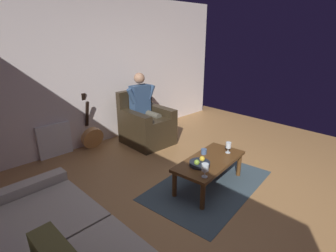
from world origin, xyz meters
name	(u,v)px	position (x,y,z in m)	size (l,w,h in m)	color
ground_plane	(228,196)	(0.00, 0.00, 0.00)	(6.56, 6.56, 0.00)	#A37444
wall_back	(105,71)	(0.00, -2.76, 1.31)	(5.73, 0.06, 2.62)	silver
rug	(208,185)	(-0.04, -0.34, 0.00)	(1.79, 1.11, 0.01)	#3A4A52
armchair	(146,125)	(-0.38, -2.09, 0.34)	(0.76, 0.86, 0.97)	#2E2416
person_seated	(144,107)	(-0.38, -2.13, 0.70)	(0.63, 0.57, 1.30)	navy
coffee_table	(210,163)	(-0.04, -0.34, 0.33)	(1.15, 0.65, 0.38)	#563519
guitar	(92,136)	(0.49, -2.56, 0.23)	(0.39, 0.31, 0.99)	#B87D46
radiator	(55,140)	(1.09, -2.69, 0.28)	(0.55, 0.06, 0.56)	white
wine_glass_near	(228,146)	(-0.40, -0.30, 0.49)	(0.07, 0.07, 0.16)	silver
wine_glass_far	(205,168)	(0.36, -0.11, 0.50)	(0.08, 0.08, 0.17)	silver
fruit_bowl	(200,163)	(0.18, -0.33, 0.42)	(0.26, 0.26, 0.11)	#1D232D
candle_jar	(204,151)	(-0.12, -0.51, 0.42)	(0.08, 0.08, 0.07)	#476088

